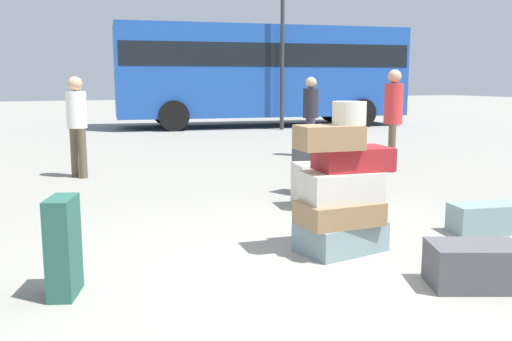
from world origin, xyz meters
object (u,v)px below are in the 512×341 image
suitcase_tower (341,191)px  suitcase_charcoal_foreground_far (309,168)px  suitcase_cream_foreground_near (307,186)px  suitcase_cream_left_side (355,198)px  suitcase_teal_behind_tower (63,247)px  parked_bus (261,69)px  suitcase_charcoal_white_trunk (475,265)px  lamp_post (283,4)px  person_passerby_in_red (311,109)px  person_tourist_with_camera (77,118)px  suitcase_slate_upright_blue (489,218)px  person_bearded_onlooker (393,111)px

suitcase_tower → suitcase_charcoal_foreground_far: bearing=65.8°
suitcase_tower → suitcase_cream_foreground_near: 1.71m
suitcase_cream_left_side → suitcase_teal_behind_tower: (-3.40, -1.40, 0.23)m
parked_bus → suitcase_charcoal_white_trunk: bearing=-99.3°
suitcase_cream_left_side → suitcase_charcoal_white_trunk: 2.58m
suitcase_teal_behind_tower → lamp_post: size_ratio=0.12×
suitcase_charcoal_foreground_far → person_passerby_in_red: person_passerby_in_red is taller
suitcase_cream_left_side → lamp_post: 11.10m
suitcase_charcoal_foreground_far → person_tourist_with_camera: bearing=114.1°
parked_bus → suitcase_charcoal_foreground_far: bearing=-102.2°
suitcase_tower → suitcase_cream_foreground_near: (0.59, 1.58, -0.27)m
suitcase_slate_upright_blue → suitcase_charcoal_white_trunk: bearing=-126.8°
parked_bus → suitcase_slate_upright_blue: bearing=-95.7°
person_bearded_onlooker → person_tourist_with_camera: bearing=-69.0°
suitcase_charcoal_white_trunk → suitcase_cream_foreground_near: size_ratio=1.25×
suitcase_charcoal_foreground_far → parked_bus: size_ratio=0.07×
lamp_post → suitcase_teal_behind_tower: bearing=-124.1°
suitcase_charcoal_white_trunk → suitcase_charcoal_foreground_far: bearing=104.7°
suitcase_tower → suitcase_slate_upright_blue: 1.70m
suitcase_charcoal_white_trunk → person_passerby_in_red: person_passerby_in_red is taller
suitcase_charcoal_white_trunk → suitcase_tower: bearing=134.4°
suitcase_teal_behind_tower → lamp_post: lamp_post is taller
suitcase_teal_behind_tower → suitcase_cream_foreground_near: size_ratio=1.33×
person_bearded_onlooker → person_tourist_with_camera: size_ratio=1.07×
suitcase_charcoal_white_trunk → parked_bus: parked_bus is taller
suitcase_charcoal_white_trunk → person_passerby_in_red: bearing=93.9°
suitcase_cream_foreground_near → lamp_post: (4.62, 9.44, 3.44)m
suitcase_slate_upright_blue → person_passerby_in_red: person_passerby_in_red is taller
suitcase_charcoal_white_trunk → suitcase_slate_upright_blue: size_ratio=0.87×
suitcase_charcoal_foreground_far → lamp_post: size_ratio=0.13×
suitcase_teal_behind_tower → lamp_post: (7.51, 11.07, 3.35)m
suitcase_cream_left_side → lamp_post: size_ratio=0.09×
suitcase_charcoal_white_trunk → person_tourist_with_camera: size_ratio=0.42×
suitcase_tower → person_passerby_in_red: size_ratio=0.84×
suitcase_slate_upright_blue → lamp_post: lamp_post is taller
suitcase_cream_foreground_near → lamp_post: 11.06m
suitcase_cream_foreground_near → person_passerby_in_red: (2.34, 3.90, 0.66)m
suitcase_cream_foreground_near → suitcase_charcoal_foreground_far: 0.79m
parked_bus → lamp_post: bearing=-82.0°
suitcase_charcoal_white_trunk → suitcase_cream_foreground_near: (0.19, 2.71, 0.10)m
suitcase_tower → suitcase_charcoal_foreground_far: (1.01, 2.24, -0.18)m
person_bearded_onlooker → parked_bus: parked_bus is taller
suitcase_tower → suitcase_cream_left_side: 1.79m
person_passerby_in_red → lamp_post: lamp_post is taller
suitcase_cream_left_side → parked_bus: 12.12m
suitcase_cream_foreground_near → person_passerby_in_red: person_passerby_in_red is taller
suitcase_charcoal_foreground_far → person_tourist_with_camera: (-2.54, 2.62, 0.56)m
lamp_post → person_bearded_onlooker: bearing=-104.7°
suitcase_teal_behind_tower → lamp_post: bearing=77.2°
suitcase_teal_behind_tower → parked_bus: bearing=80.4°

